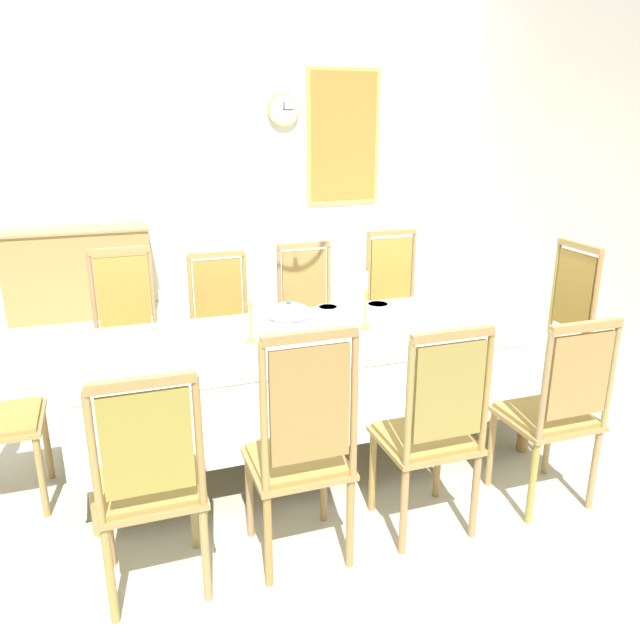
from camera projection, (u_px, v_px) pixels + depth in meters
ground at (306, 445)px, 3.95m from camera, size 6.43×7.10×0.04m
back_wall at (202, 135)px, 6.62m from camera, size 6.43×0.08×3.55m
dining_table at (310, 348)px, 3.65m from camera, size 2.68×1.05×0.75m
tablecloth at (310, 355)px, 3.66m from camera, size 2.70×1.07×0.45m
chair_south_a at (150, 480)px, 2.55m from camera, size 0.44×0.42×1.06m
chair_north_a at (127, 332)px, 4.21m from camera, size 0.44×0.42×1.14m
chair_south_b at (302, 447)px, 2.73m from camera, size 0.44×0.42×1.17m
chair_north_b at (223, 326)px, 4.42m from camera, size 0.44×0.42×1.06m
chair_south_c at (432, 428)px, 2.94m from camera, size 0.44×0.42×1.10m
chair_north_c at (310, 316)px, 4.61m from camera, size 0.44×0.42×1.09m
chair_south_d at (556, 409)px, 3.17m from camera, size 0.44×0.42×1.06m
chair_north_d at (396, 304)px, 4.83m from camera, size 0.44×0.42×1.14m
chair_head_east at (555, 330)px, 4.22m from camera, size 0.42×0.44×1.18m
soup_tureen at (289, 320)px, 3.55m from camera, size 0.28×0.28×0.22m
candlestick_west at (251, 319)px, 3.47m from camera, size 0.07×0.07×0.35m
candlestick_east at (366, 307)px, 3.69m from camera, size 0.07×0.07×0.36m
bowl_near_left at (176, 326)px, 3.71m from camera, size 0.17×0.17×0.04m
bowl_near_right at (397, 347)px, 3.36m from camera, size 0.19×0.19×0.05m
bowl_far_left at (378, 306)px, 4.12m from camera, size 0.16×0.16×0.04m
bowl_far_right at (328, 309)px, 4.07m from camera, size 0.14×0.14×0.03m
spoon_primary at (155, 330)px, 3.71m from camera, size 0.05×0.18×0.01m
spoon_secondary at (415, 347)px, 3.43m from camera, size 0.04×0.18×0.01m
sideboard at (79, 273)px, 6.32m from camera, size 1.44×0.48×0.90m
mounted_clock at (283, 110)px, 6.75m from camera, size 0.35×0.06×0.35m
framed_painting at (343, 137)px, 7.07m from camera, size 0.87×0.05×1.48m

